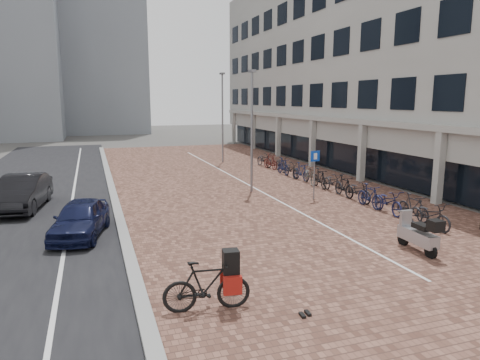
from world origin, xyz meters
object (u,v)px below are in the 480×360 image
at_px(hero_bike, 207,285).
at_px(scooter_front, 418,233).
at_px(parking_sign, 315,167).
at_px(car_navy, 80,219).
at_px(car_dark, 22,193).

relative_size(hero_bike, scooter_front, 1.14).
bearing_deg(hero_bike, parking_sign, -32.47).
distance_m(car_navy, hero_bike, 7.31).
bearing_deg(hero_bike, car_navy, 29.58).
xyz_separation_m(scooter_front, parking_sign, (0.42, 7.55, 0.95)).
height_order(car_dark, parking_sign, parking_sign).
xyz_separation_m(car_dark, scooter_front, (12.45, -9.99, -0.13)).
distance_m(car_dark, parking_sign, 13.13).
relative_size(car_dark, parking_sign, 1.93).
relative_size(car_navy, hero_bike, 1.85).
distance_m(car_dark, hero_bike, 12.77).
xyz_separation_m(car_navy, scooter_front, (10.00, -5.10, -0.03)).
bearing_deg(car_dark, scooter_front, -31.11).
distance_m(car_navy, car_dark, 5.47).
bearing_deg(car_dark, hero_bike, -58.18).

